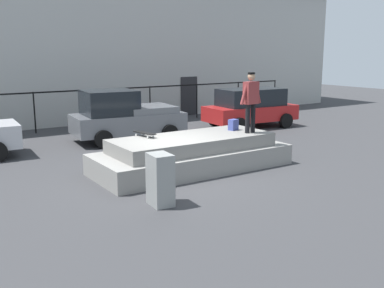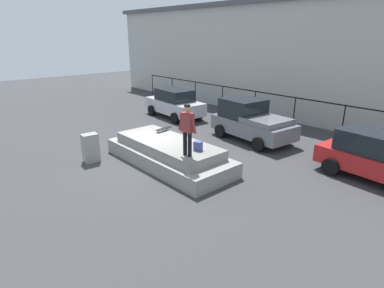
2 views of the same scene
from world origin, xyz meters
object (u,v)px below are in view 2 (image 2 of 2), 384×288
at_px(car_grey_pickup_mid, 251,121).
at_px(car_silver_sedan_near, 175,103).
at_px(skateboard, 164,129).
at_px(car_red_hatchback_far, 381,156).
at_px(backpack, 198,146).
at_px(skateboarder, 187,127).
at_px(utility_box, 91,148).

bearing_deg(car_grey_pickup_mid, car_silver_sedan_near, 179.49).
distance_m(skateboard, car_red_hatchback_far, 8.24).
bearing_deg(backpack, car_red_hatchback_far, -149.43).
height_order(skateboarder, skateboard, skateboarder).
relative_size(car_silver_sedan_near, car_red_hatchback_far, 1.02).
xyz_separation_m(car_red_hatchback_far, utility_box, (-8.38, -6.73, -0.33)).
bearing_deg(car_red_hatchback_far, skateboarder, -130.99).
bearing_deg(backpack, skateboard, -25.18).
distance_m(skateboarder, car_silver_sedan_near, 9.28).
distance_m(skateboarder, utility_box, 4.55).
relative_size(skateboarder, skateboard, 2.08).
xyz_separation_m(car_silver_sedan_near, utility_box, (3.45, -7.11, -0.30)).
bearing_deg(car_grey_pickup_mid, skateboarder, -74.18).
relative_size(skateboarder, utility_box, 1.53).
height_order(backpack, car_silver_sedan_near, car_silver_sedan_near).
relative_size(backpack, car_red_hatchback_far, 0.08).
bearing_deg(skateboard, car_silver_sedan_near, 136.90).
bearing_deg(car_red_hatchback_far, backpack, -135.57).
relative_size(car_red_hatchback_far, utility_box, 3.60).
bearing_deg(car_silver_sedan_near, skateboard, -43.10).
relative_size(car_silver_sedan_near, utility_box, 3.67).
distance_m(skateboard, utility_box, 3.09).
height_order(car_silver_sedan_near, car_grey_pickup_mid, car_grey_pickup_mid).
bearing_deg(utility_box, car_silver_sedan_near, 120.45).
bearing_deg(skateboarder, car_silver_sedan_near, 143.85).
bearing_deg(car_grey_pickup_mid, skateboard, -107.77).
bearing_deg(car_silver_sedan_near, skateboarder, -36.15).
bearing_deg(backpack, car_grey_pickup_mid, -87.60).
relative_size(skateboard, utility_box, 0.73).
bearing_deg(utility_box, backpack, 35.30).
distance_m(car_grey_pickup_mid, car_red_hatchback_far, 5.92).
xyz_separation_m(backpack, car_silver_sedan_near, (-7.30, 4.82, -0.25)).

